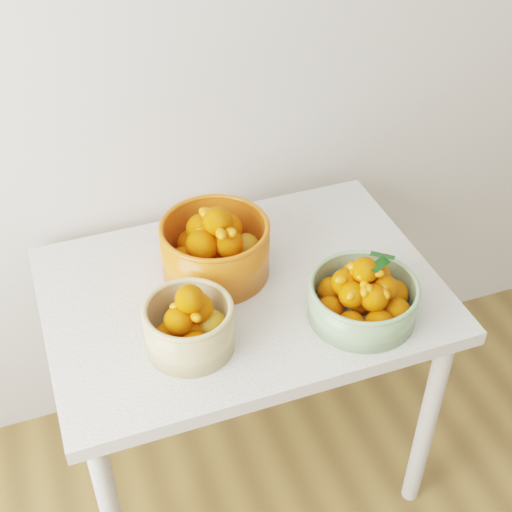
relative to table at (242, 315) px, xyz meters
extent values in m
cube|color=silver|center=(0.00, 0.00, 0.08)|extent=(1.00, 0.70, 0.04)
cylinder|color=silver|center=(0.44, -0.29, -0.30)|extent=(0.05, 0.05, 0.71)
cylinder|color=silver|center=(-0.44, 0.29, -0.30)|extent=(0.05, 0.05, 0.71)
cylinder|color=silver|center=(0.44, 0.29, -0.30)|extent=(0.05, 0.05, 0.71)
cylinder|color=tan|center=(-0.18, -0.15, 0.15)|extent=(0.25, 0.25, 0.12)
torus|color=tan|center=(-0.18, -0.15, 0.21)|extent=(0.26, 0.26, 0.01)
sphere|color=#D1660C|center=(-0.13, -0.15, 0.14)|extent=(0.08, 0.08, 0.08)
sphere|color=#FB5800|center=(-0.18, -0.09, 0.14)|extent=(0.07, 0.07, 0.07)
sphere|color=#FB5800|center=(-0.23, -0.15, 0.14)|extent=(0.07, 0.07, 0.07)
sphere|color=#FB5800|center=(-0.18, -0.20, 0.14)|extent=(0.07, 0.07, 0.07)
sphere|color=#FB5800|center=(-0.18, -0.15, 0.14)|extent=(0.07, 0.07, 0.07)
sphere|color=#FB5800|center=(-0.15, -0.13, 0.20)|extent=(0.07, 0.07, 0.07)
sphere|color=#FB5800|center=(-0.20, -0.16, 0.20)|extent=(0.07, 0.07, 0.07)
sphere|color=#FB5800|center=(-0.17, -0.15, 0.24)|extent=(0.07, 0.07, 0.07)
ellipsoid|color=orange|center=(-0.18, -0.15, 0.23)|extent=(0.04, 0.03, 0.03)
ellipsoid|color=orange|center=(-0.17, -0.14, 0.23)|extent=(0.04, 0.04, 0.03)
ellipsoid|color=orange|center=(-0.17, -0.18, 0.21)|extent=(0.04, 0.04, 0.04)
ellipsoid|color=orange|center=(-0.20, -0.14, 0.22)|extent=(0.04, 0.04, 0.03)
ellipsoid|color=orange|center=(-0.17, -0.13, 0.23)|extent=(0.04, 0.04, 0.03)
cylinder|color=#7BA06E|center=(0.24, -0.19, 0.14)|extent=(0.31, 0.31, 0.09)
torus|color=#7BA06E|center=(0.24, -0.19, 0.19)|extent=(0.31, 0.31, 0.01)
sphere|color=#FB5800|center=(0.33, -0.19, 0.14)|extent=(0.07, 0.07, 0.07)
sphere|color=#FB5800|center=(0.30, -0.13, 0.14)|extent=(0.07, 0.07, 0.07)
sphere|color=#FB5800|center=(0.24, -0.11, 0.14)|extent=(0.06, 0.06, 0.06)
sphere|color=#FB5800|center=(0.19, -0.13, 0.14)|extent=(0.07, 0.07, 0.07)
sphere|color=#FB5800|center=(0.16, -0.19, 0.14)|extent=(0.06, 0.06, 0.06)
sphere|color=#FB5800|center=(0.18, -0.25, 0.14)|extent=(0.06, 0.06, 0.06)
sphere|color=#FB5800|center=(0.24, -0.27, 0.14)|extent=(0.07, 0.07, 0.07)
sphere|color=#FB5800|center=(0.30, -0.25, 0.14)|extent=(0.07, 0.07, 0.07)
sphere|color=#FB5800|center=(0.24, -0.19, 0.14)|extent=(0.07, 0.07, 0.07)
sphere|color=#FB5800|center=(0.29, -0.17, 0.19)|extent=(0.07, 0.07, 0.07)
sphere|color=#FB5800|center=(0.24, -0.14, 0.19)|extent=(0.06, 0.06, 0.06)
sphere|color=#FB5800|center=(0.20, -0.17, 0.19)|extent=(0.07, 0.07, 0.07)
sphere|color=#FB5800|center=(0.20, -0.21, 0.19)|extent=(0.06, 0.06, 0.06)
sphere|color=#FB5800|center=(0.25, -0.24, 0.19)|extent=(0.07, 0.07, 0.07)
sphere|color=#FB5800|center=(0.28, -0.21, 0.19)|extent=(0.06, 0.06, 0.06)
sphere|color=#FB5800|center=(0.24, -0.18, 0.24)|extent=(0.06, 0.06, 0.06)
ellipsoid|color=orange|center=(0.22, -0.17, 0.22)|extent=(0.04, 0.04, 0.03)
ellipsoid|color=orange|center=(0.22, -0.17, 0.24)|extent=(0.04, 0.04, 0.02)
ellipsoid|color=orange|center=(0.24, -0.19, 0.21)|extent=(0.04, 0.03, 0.03)
ellipsoid|color=orange|center=(0.26, -0.25, 0.21)|extent=(0.03, 0.04, 0.03)
ellipsoid|color=orange|center=(0.27, -0.23, 0.21)|extent=(0.04, 0.04, 0.03)
ellipsoid|color=orange|center=(0.23, -0.20, 0.23)|extent=(0.04, 0.04, 0.03)
ellipsoid|color=orange|center=(0.18, -0.18, 0.22)|extent=(0.03, 0.03, 0.03)
ellipsoid|color=orange|center=(0.27, -0.16, 0.22)|extent=(0.04, 0.04, 0.03)
ellipsoid|color=orange|center=(0.19, -0.23, 0.21)|extent=(0.04, 0.04, 0.03)
ellipsoid|color=orange|center=(0.25, -0.17, 0.22)|extent=(0.03, 0.03, 0.03)
ellipsoid|color=orange|center=(0.22, -0.23, 0.22)|extent=(0.04, 0.04, 0.04)
ellipsoid|color=orange|center=(0.23, -0.21, 0.22)|extent=(0.04, 0.04, 0.03)
ellipsoid|color=orange|center=(0.23, -0.23, 0.22)|extent=(0.03, 0.04, 0.03)
ellipsoid|color=orange|center=(0.26, -0.19, 0.23)|extent=(0.04, 0.03, 0.03)
ellipsoid|color=orange|center=(0.26, -0.21, 0.24)|extent=(0.04, 0.04, 0.03)
cylinder|color=#CF5012|center=(-0.04, 0.09, 0.17)|extent=(0.31, 0.31, 0.15)
torus|color=#CF5012|center=(-0.04, 0.09, 0.24)|extent=(0.31, 0.31, 0.01)
sphere|color=#D1660C|center=(0.04, 0.09, 0.15)|extent=(0.08, 0.08, 0.08)
sphere|color=#FB5800|center=(0.00, 0.16, 0.15)|extent=(0.09, 0.09, 0.09)
sphere|color=#FB5800|center=(-0.09, 0.16, 0.15)|extent=(0.08, 0.08, 0.08)
sphere|color=#FB5800|center=(-0.13, 0.09, 0.15)|extent=(0.09, 0.09, 0.09)
sphere|color=#FB5800|center=(-0.09, 0.02, 0.15)|extent=(0.08, 0.08, 0.08)
sphere|color=#FB5800|center=(0.00, 0.02, 0.15)|extent=(0.08, 0.08, 0.08)
sphere|color=#FB5800|center=(-0.04, 0.09, 0.15)|extent=(0.08, 0.08, 0.08)
sphere|color=#FB5800|center=(0.00, 0.11, 0.21)|extent=(0.08, 0.08, 0.08)
sphere|color=#FB5800|center=(-0.06, 0.13, 0.21)|extent=(0.08, 0.08, 0.08)
sphere|color=#FB5800|center=(-0.08, 0.07, 0.21)|extent=(0.08, 0.08, 0.08)
sphere|color=#FB5800|center=(-0.02, 0.05, 0.21)|extent=(0.07, 0.07, 0.07)
sphere|color=#FB5800|center=(-0.03, 0.08, 0.26)|extent=(0.08, 0.08, 0.08)
ellipsoid|color=orange|center=(-0.04, 0.09, 0.24)|extent=(0.04, 0.05, 0.04)
ellipsoid|color=orange|center=(-0.02, 0.03, 0.26)|extent=(0.04, 0.05, 0.04)
ellipsoid|color=orange|center=(-0.05, 0.12, 0.27)|extent=(0.04, 0.05, 0.04)
ellipsoid|color=orange|center=(-0.04, 0.03, 0.26)|extent=(0.03, 0.04, 0.03)
ellipsoid|color=orange|center=(-0.03, 0.11, 0.26)|extent=(0.05, 0.05, 0.04)
ellipsoid|color=orange|center=(-0.04, 0.07, 0.23)|extent=(0.04, 0.04, 0.04)
ellipsoid|color=orange|center=(-0.06, 0.11, 0.27)|extent=(0.05, 0.05, 0.04)
ellipsoid|color=orange|center=(-0.08, 0.09, 0.23)|extent=(0.04, 0.03, 0.04)
camera|label=1|loc=(-0.43, -1.28, 1.33)|focal=50.00mm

